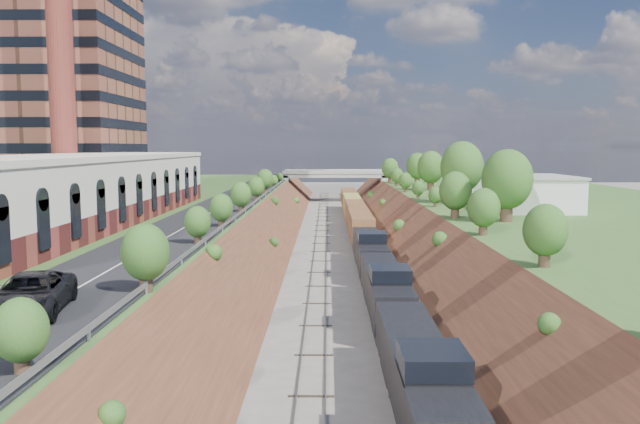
% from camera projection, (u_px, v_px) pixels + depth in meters
% --- Properties ---
extents(platform_left, '(44.00, 180.00, 5.00)m').
position_uv_depth(platform_left, '(101.00, 222.00, 86.05)').
color(platform_left, '#395E26').
rests_on(platform_left, ground).
extents(platform_right, '(44.00, 180.00, 5.00)m').
position_uv_depth(platform_right, '(581.00, 222.00, 85.31)').
color(platform_right, '#395E26').
rests_on(platform_right, ground).
extents(embankment_left, '(10.00, 180.00, 10.00)m').
position_uv_depth(embankment_left, '(260.00, 240.00, 86.07)').
color(embankment_left, brown).
rests_on(embankment_left, ground).
extents(embankment_right, '(10.00, 180.00, 10.00)m').
position_uv_depth(embankment_right, '(420.00, 240.00, 85.82)').
color(embankment_right, brown).
rests_on(embankment_right, ground).
extents(rail_left_track, '(1.58, 180.00, 0.18)m').
position_uv_depth(rail_left_track, '(321.00, 239.00, 85.96)').
color(rail_left_track, gray).
rests_on(rail_left_track, ground).
extents(rail_right_track, '(1.58, 180.00, 0.18)m').
position_uv_depth(rail_right_track, '(359.00, 239.00, 85.90)').
color(rail_right_track, gray).
rests_on(rail_right_track, ground).
extents(road, '(8.00, 180.00, 0.10)m').
position_uv_depth(road, '(227.00, 204.00, 85.59)').
color(road, black).
rests_on(road, platform_left).
extents(guardrail, '(0.10, 171.00, 0.70)m').
position_uv_depth(guardrail, '(257.00, 200.00, 85.29)').
color(guardrail, '#99999E').
rests_on(guardrail, platform_left).
extents(commercial_building, '(14.30, 62.30, 7.00)m').
position_uv_depth(commercial_building, '(70.00, 189.00, 63.49)').
color(commercial_building, maroon).
rests_on(commercial_building, platform_left).
extents(highrise_tower, '(22.00, 22.00, 53.90)m').
position_uv_depth(highrise_tower, '(51.00, 15.00, 94.94)').
color(highrise_tower, brown).
rests_on(highrise_tower, platform_left).
extents(smokestack, '(3.20, 3.20, 40.00)m').
position_uv_depth(smokestack, '(60.00, 51.00, 79.76)').
color(smokestack, maroon).
rests_on(smokestack, platform_left).
extents(overpass, '(24.50, 8.30, 7.40)m').
position_uv_depth(overpass, '(335.00, 180.00, 147.08)').
color(overpass, gray).
rests_on(overpass, ground).
extents(white_building_near, '(9.00, 12.00, 4.00)m').
position_uv_depth(white_building_near, '(531.00, 194.00, 76.99)').
color(white_building_near, silver).
rests_on(white_building_near, platform_right).
extents(white_building_far, '(8.00, 10.00, 3.60)m').
position_uv_depth(white_building_far, '(483.00, 185.00, 98.89)').
color(white_building_far, silver).
rests_on(white_building_far, platform_right).
extents(tree_right_large, '(5.25, 5.25, 7.61)m').
position_uv_depth(tree_right_large, '(507.00, 180.00, 64.88)').
color(tree_right_large, '#473323').
rests_on(tree_right_large, platform_right).
extents(tree_left_crest, '(2.45, 2.45, 3.55)m').
position_uv_depth(tree_left_crest, '(190.00, 226.00, 45.56)').
color(tree_left_crest, '#473323').
rests_on(tree_left_crest, platform_left).
extents(freight_train, '(2.77, 112.35, 4.55)m').
position_uv_depth(freight_train, '(361.00, 229.00, 79.41)').
color(freight_train, black).
rests_on(freight_train, ground).
extents(suv, '(4.22, 7.08, 1.84)m').
position_uv_depth(suv, '(30.00, 294.00, 28.92)').
color(suv, black).
rests_on(suv, road).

